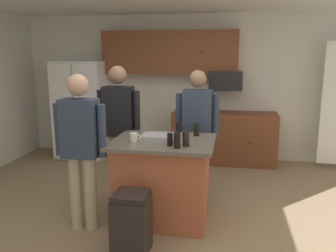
# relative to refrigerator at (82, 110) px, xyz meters

# --- Properties ---
(floor) EXTENTS (7.04, 7.04, 0.00)m
(floor) POSITION_rel_refrigerator_xyz_m (2.00, -2.38, -0.89)
(floor) COLOR #937A5B
(floor) RESTS_ON ground
(back_wall) EXTENTS (6.40, 0.10, 2.60)m
(back_wall) POSITION_rel_refrigerator_xyz_m (2.00, 0.42, 0.41)
(back_wall) COLOR silver
(back_wall) RESTS_ON ground
(cabinet_run_upper) EXTENTS (2.40, 0.38, 0.75)m
(cabinet_run_upper) POSITION_rel_refrigerator_xyz_m (1.60, 0.22, 1.04)
(cabinet_run_upper) COLOR brown
(cabinet_run_lower) EXTENTS (1.80, 0.63, 0.90)m
(cabinet_run_lower) POSITION_rel_refrigerator_xyz_m (2.60, 0.10, -0.44)
(cabinet_run_lower) COLOR brown
(cabinet_run_lower) RESTS_ON ground
(refrigerator) EXTENTS (0.90, 0.76, 1.78)m
(refrigerator) POSITION_rel_refrigerator_xyz_m (0.00, 0.00, 0.00)
(refrigerator) COLOR white
(refrigerator) RESTS_ON ground
(microwave_over_range) EXTENTS (0.56, 0.40, 0.32)m
(microwave_over_range) POSITION_rel_refrigerator_xyz_m (2.60, 0.12, 0.56)
(microwave_over_range) COLOR black
(kitchen_island) EXTENTS (1.14, 0.92, 0.95)m
(kitchen_island) POSITION_rel_refrigerator_xyz_m (1.97, -2.24, -0.41)
(kitchen_island) COLOR #AD5638
(kitchen_island) RESTS_ON ground
(person_guest_right) EXTENTS (0.57, 0.22, 1.70)m
(person_guest_right) POSITION_rel_refrigerator_xyz_m (1.16, -2.63, 0.09)
(person_guest_right) COLOR tan
(person_guest_right) RESTS_ON ground
(person_host_foreground) EXTENTS (0.57, 0.23, 1.75)m
(person_host_foreground) POSITION_rel_refrigerator_xyz_m (1.27, -1.71, 0.13)
(person_host_foreground) COLOR tan
(person_host_foreground) RESTS_ON ground
(person_elder_center) EXTENTS (0.57, 0.22, 1.70)m
(person_elder_center) POSITION_rel_refrigerator_xyz_m (2.27, -1.48, 0.09)
(person_elder_center) COLOR #4C5166
(person_elder_center) RESTS_ON ground
(mug_ceramic_white) EXTENTS (0.13, 0.08, 0.10)m
(mug_ceramic_white) POSITION_rel_refrigerator_xyz_m (1.66, -2.36, 0.11)
(mug_ceramic_white) COLOR white
(mug_ceramic_white) RESTS_ON kitchen_island
(glass_stout_tall) EXTENTS (0.07, 0.07, 0.16)m
(glass_stout_tall) POSITION_rel_refrigerator_xyz_m (2.17, -2.54, 0.14)
(glass_stout_tall) COLOR black
(glass_stout_tall) RESTS_ON kitchen_island
(glass_short_whisky) EXTENTS (0.07, 0.07, 0.15)m
(glass_short_whisky) POSITION_rel_refrigerator_xyz_m (2.31, -1.96, 0.13)
(glass_short_whisky) COLOR black
(glass_short_whisky) RESTS_ON kitchen_island
(glass_dark_ale) EXTENTS (0.06, 0.06, 0.14)m
(glass_dark_ale) POSITION_rel_refrigerator_xyz_m (2.08, -2.46, 0.13)
(glass_dark_ale) COLOR black
(glass_dark_ale) RESTS_ON kitchen_island
(tumbler_amber) EXTENTS (0.07, 0.07, 0.15)m
(tumbler_amber) POSITION_rel_refrigerator_xyz_m (2.25, -2.45, 0.13)
(tumbler_amber) COLOR black
(tumbler_amber) RESTS_ON kitchen_island
(glass_pilsner) EXTENTS (0.07, 0.07, 0.15)m
(glass_pilsner) POSITION_rel_refrigerator_xyz_m (2.10, -1.95, 0.14)
(glass_pilsner) COLOR black
(glass_pilsner) RESTS_ON kitchen_island
(serving_tray) EXTENTS (0.44, 0.30, 0.04)m
(serving_tray) POSITION_rel_refrigerator_xyz_m (1.92, -2.16, 0.08)
(serving_tray) COLOR #B7B7BC
(serving_tray) RESTS_ON kitchen_island
(trash_bin) EXTENTS (0.34, 0.34, 0.61)m
(trash_bin) POSITION_rel_refrigerator_xyz_m (1.80, -2.99, -0.59)
(trash_bin) COLOR black
(trash_bin) RESTS_ON ground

